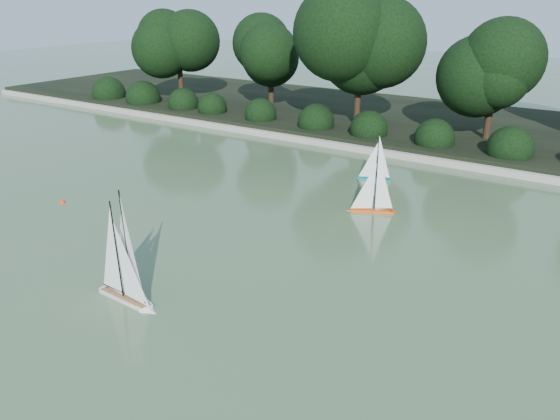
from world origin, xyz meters
name	(u,v)px	position (x,y,z in m)	size (l,w,h in m)	color
ground	(209,308)	(0.00, 0.00, 0.00)	(80.00, 80.00, 0.00)	#3F5533
pond_coping	(424,158)	(0.00, 9.00, 0.09)	(40.00, 0.35, 0.18)	gray
far_bank	(466,129)	(0.00, 13.00, 0.15)	(40.00, 8.00, 0.30)	black
tree_line	(506,57)	(1.23, 11.44, 2.64)	(26.31, 3.93, 4.39)	black
shrub_hedge	(436,139)	(0.00, 9.90, 0.45)	(29.10, 1.10, 1.10)	black
sailboat_white_a	(128,276)	(-1.32, -0.34, 0.29)	(1.31, 0.63, 1.82)	white
sailboat_white_b	(128,286)	(-1.10, -0.53, 0.26)	(1.23, 0.25, 1.68)	silver
sailboat_orange	(369,202)	(0.32, 4.76, 0.22)	(0.98, 0.59, 1.42)	#FB4E0C
sailboat_teal	(372,172)	(-0.53, 6.78, 0.19)	(0.90, 0.39, 1.24)	#017C83
race_buoy	(62,203)	(-5.51, 1.52, 0.00)	(0.13, 0.13, 0.13)	red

